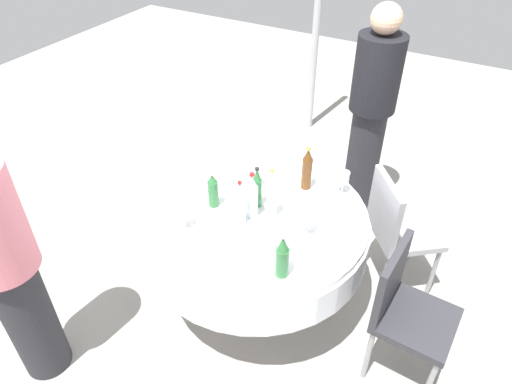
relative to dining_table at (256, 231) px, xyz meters
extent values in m
plane|color=gray|center=(0.00, 0.00, -0.59)|extent=(10.00, 10.00, 0.00)
cylinder|color=white|center=(0.00, 0.00, 0.13)|extent=(1.33, 1.33, 0.04)
cylinder|color=white|center=(0.00, 0.00, 0.00)|extent=(1.36, 1.36, 0.22)
cylinder|color=slate|center=(0.00, 0.00, -0.35)|extent=(0.14, 0.14, 0.48)
cylinder|color=slate|center=(0.00, 0.00, -0.58)|extent=(0.56, 0.56, 0.03)
cylinder|color=silver|center=(-0.13, 0.03, 0.27)|extent=(0.06, 0.06, 0.24)
cone|color=silver|center=(-0.13, 0.03, 0.41)|extent=(0.05, 0.05, 0.05)
cylinder|color=red|center=(-0.13, 0.03, 0.44)|extent=(0.02, 0.02, 0.01)
cylinder|color=silver|center=(-0.03, 0.01, 0.25)|extent=(0.07, 0.07, 0.21)
cone|color=silver|center=(-0.03, 0.01, 0.40)|extent=(0.06, 0.06, 0.08)
cylinder|color=red|center=(-0.03, 0.01, 0.45)|extent=(0.03, 0.03, 0.01)
cylinder|color=silver|center=(0.02, -0.09, 0.27)|extent=(0.06, 0.06, 0.24)
cone|color=silver|center=(0.02, -0.09, 0.43)|extent=(0.05, 0.05, 0.08)
cylinder|color=gold|center=(0.02, -0.09, 0.48)|extent=(0.03, 0.03, 0.01)
cylinder|color=#2D6B38|center=(0.07, 0.03, 0.24)|extent=(0.06, 0.06, 0.19)
cone|color=#2D6B38|center=(0.07, 0.03, 0.37)|extent=(0.05, 0.05, 0.07)
cylinder|color=black|center=(0.07, 0.03, 0.41)|extent=(0.03, 0.03, 0.01)
cylinder|color=#2D6B38|center=(-0.36, -0.35, 0.24)|extent=(0.07, 0.07, 0.17)
cone|color=#2D6B38|center=(-0.36, -0.35, 0.36)|extent=(0.06, 0.06, 0.08)
cylinder|color=silver|center=(-0.36, -0.35, 0.41)|extent=(0.03, 0.03, 0.01)
cylinder|color=#593314|center=(0.37, -0.15, 0.26)|extent=(0.06, 0.06, 0.21)
cone|color=#593314|center=(0.37, -0.15, 0.40)|extent=(0.06, 0.06, 0.07)
cylinder|color=gold|center=(0.37, -0.15, 0.44)|extent=(0.03, 0.03, 0.01)
cylinder|color=#2D6B38|center=(-0.06, 0.26, 0.24)|extent=(0.06, 0.06, 0.17)
cone|color=#2D6B38|center=(-0.06, 0.26, 0.35)|extent=(0.06, 0.06, 0.05)
cylinder|color=silver|center=(-0.06, 0.26, 0.38)|extent=(0.03, 0.03, 0.01)
cylinder|color=white|center=(-0.31, 0.29, 0.15)|extent=(0.06, 0.06, 0.00)
cylinder|color=white|center=(-0.31, 0.29, 0.19)|extent=(0.01, 0.01, 0.08)
cylinder|color=white|center=(-0.31, 0.29, 0.27)|extent=(0.07, 0.07, 0.06)
cylinder|color=white|center=(-0.01, -0.34, 0.15)|extent=(0.06, 0.06, 0.00)
cylinder|color=white|center=(-0.01, -0.34, 0.19)|extent=(0.01, 0.01, 0.08)
cylinder|color=white|center=(-0.01, -0.34, 0.26)|extent=(0.07, 0.07, 0.06)
cylinder|color=white|center=(0.44, -0.37, 0.15)|extent=(0.06, 0.06, 0.00)
cylinder|color=white|center=(0.44, -0.37, 0.19)|extent=(0.01, 0.01, 0.08)
cylinder|color=white|center=(0.44, -0.37, 0.27)|extent=(0.07, 0.07, 0.07)
cylinder|color=gold|center=(0.44, -0.37, 0.25)|extent=(0.06, 0.06, 0.03)
cylinder|color=white|center=(0.23, 0.13, 0.15)|extent=(0.06, 0.06, 0.00)
cylinder|color=white|center=(0.23, 0.13, 0.19)|extent=(0.01, 0.01, 0.07)
cylinder|color=white|center=(0.23, 0.13, 0.26)|extent=(0.07, 0.07, 0.07)
cylinder|color=white|center=(-0.25, -0.28, 0.15)|extent=(0.06, 0.06, 0.00)
cylinder|color=white|center=(-0.25, -0.28, 0.19)|extent=(0.01, 0.01, 0.07)
cylinder|color=white|center=(-0.25, -0.28, 0.26)|extent=(0.06, 0.06, 0.08)
cylinder|color=white|center=(-0.39, -0.03, 0.16)|extent=(0.24, 0.24, 0.02)
cylinder|color=white|center=(0.44, 0.22, 0.16)|extent=(0.23, 0.23, 0.02)
cylinder|color=white|center=(0.21, -0.31, 0.16)|extent=(0.23, 0.23, 0.02)
cylinder|color=white|center=(0.12, 0.43, 0.16)|extent=(0.23, 0.23, 0.02)
cube|color=silver|center=(-0.12, -0.20, 0.15)|extent=(0.17, 0.10, 0.00)
cube|color=silver|center=(-0.26, 0.47, 0.15)|extent=(0.03, 0.18, 0.00)
cube|color=silver|center=(-0.03, -0.51, 0.15)|extent=(0.06, 0.18, 0.00)
cube|color=white|center=(-0.47, 0.22, 0.16)|extent=(0.15, 0.15, 0.02)
cylinder|color=#26262B|center=(-1.05, 0.84, -0.18)|extent=(0.26, 0.26, 0.82)
cylinder|color=#26262B|center=(1.30, -0.26, -0.14)|extent=(0.26, 0.26, 0.90)
cylinder|color=black|center=(1.30, -0.26, 0.59)|extent=(0.34, 0.34, 0.55)
sphere|color=#D8AD8C|center=(1.30, -0.26, 0.97)|extent=(0.21, 0.21, 0.21)
cube|color=#99999E|center=(0.61, -0.79, -0.14)|extent=(0.56, 0.56, 0.04)
cube|color=#99999E|center=(0.50, -0.64, 0.07)|extent=(0.34, 0.28, 0.42)
cylinder|color=gray|center=(0.58, -1.02, -0.38)|extent=(0.03, 0.03, 0.43)
cylinder|color=gray|center=(0.85, -0.82, -0.38)|extent=(0.03, 0.03, 0.43)
cylinder|color=gray|center=(0.37, -0.76, -0.38)|extent=(0.03, 0.03, 0.43)
cylinder|color=gray|center=(0.64, -0.55, -0.38)|extent=(0.03, 0.03, 0.43)
cube|color=#2D2D33|center=(-0.07, -1.02, -0.14)|extent=(0.42, 0.42, 0.04)
cube|color=#2D2D33|center=(-0.05, -0.84, 0.07)|extent=(0.40, 0.07, 0.42)
cylinder|color=gray|center=(0.09, -1.20, -0.38)|extent=(0.03, 0.03, 0.43)
cylinder|color=gray|center=(-0.22, -0.84, -0.38)|extent=(0.03, 0.03, 0.43)
cylinder|color=gray|center=(0.12, -0.87, -0.38)|extent=(0.03, 0.03, 0.43)
cylinder|color=#B2B5B7|center=(2.32, 0.64, 0.59)|extent=(0.07, 0.07, 2.37)
camera|label=1|loc=(-1.86, -1.03, 1.95)|focal=32.92mm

